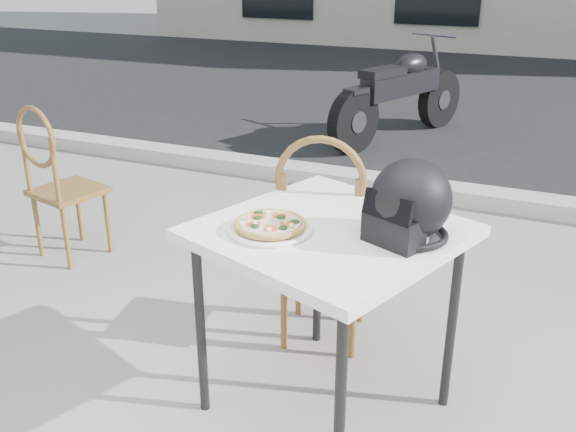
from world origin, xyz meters
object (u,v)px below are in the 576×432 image
at_px(motorcycle, 401,95).
at_px(cafe_table_main, 329,245).
at_px(helmet, 409,204).
at_px(cafe_chair_side, 56,175).
at_px(pizza, 270,224).
at_px(cafe_chair_main, 323,231).
at_px(plate, 270,229).

bearing_deg(motorcycle, cafe_table_main, -57.22).
xyz_separation_m(cafe_table_main, motorcycle, (-0.78, 4.24, -0.30)).
distance_m(helmet, cafe_chair_side, 2.39).
xyz_separation_m(pizza, cafe_chair_side, (-1.79, 0.81, -0.30)).
xyz_separation_m(cafe_table_main, cafe_chair_main, (-0.18, 0.44, -0.15)).
bearing_deg(cafe_table_main, cafe_chair_side, 160.78).
height_order(cafe_table_main, cafe_chair_main, cafe_chair_main).
distance_m(cafe_table_main, cafe_chair_side, 2.10).
relative_size(cafe_chair_main, cafe_chair_side, 1.09).
height_order(helmet, cafe_chair_main, helmet).
distance_m(helmet, motorcycle, 4.39).
height_order(pizza, cafe_chair_side, cafe_chair_side).
distance_m(cafe_table_main, cafe_chair_main, 0.50).
relative_size(pizza, motorcycle, 0.14).
bearing_deg(plate, pizza, 71.15).
distance_m(plate, pizza, 0.02).
bearing_deg(cafe_chair_main, motorcycle, -91.59).
relative_size(pizza, helmet, 0.72).
relative_size(cafe_table_main, plate, 2.95).
height_order(pizza, helmet, helmet).
bearing_deg(motorcycle, cafe_chair_main, -58.74).
bearing_deg(cafe_chair_main, helmet, 127.87).
distance_m(cafe_table_main, pizza, 0.25).
distance_m(pizza, motorcycle, 4.42).
bearing_deg(pizza, cafe_chair_side, 155.65).
bearing_deg(cafe_chair_side, cafe_chair_main, -173.52).
height_order(cafe_table_main, helmet, helmet).
bearing_deg(plate, cafe_chair_main, 89.65).
bearing_deg(pizza, cafe_table_main, 32.51).
bearing_deg(pizza, plate, -108.85).
distance_m(cafe_chair_main, motorcycle, 3.86).
bearing_deg(plate, motorcycle, 97.75).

